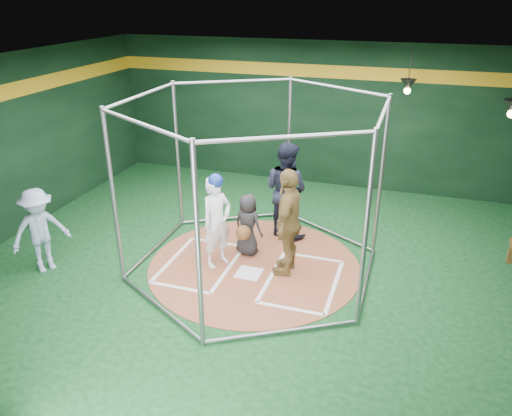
% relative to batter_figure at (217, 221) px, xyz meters
% --- Properties ---
extents(room_shell, '(10.10, 9.10, 3.53)m').
position_rel_batter_figure_xyz_m(room_shell, '(0.64, 0.16, 0.88)').
color(room_shell, '#0C3515').
rests_on(room_shell, ground).
extents(clay_disc, '(3.80, 3.80, 0.01)m').
position_rel_batter_figure_xyz_m(clay_disc, '(0.64, 0.15, -0.87)').
color(clay_disc, '#9A5338').
rests_on(clay_disc, ground).
extents(home_plate, '(0.43, 0.43, 0.01)m').
position_rel_batter_figure_xyz_m(home_plate, '(0.64, -0.15, -0.86)').
color(home_plate, white).
rests_on(home_plate, clay_disc).
extents(batter_box_left, '(1.17, 1.77, 0.01)m').
position_rel_batter_figure_xyz_m(batter_box_left, '(-0.31, -0.10, -0.86)').
color(batter_box_left, white).
rests_on(batter_box_left, clay_disc).
extents(batter_box_right, '(1.17, 1.77, 0.01)m').
position_rel_batter_figure_xyz_m(batter_box_right, '(1.59, -0.10, -0.86)').
color(batter_box_right, white).
rests_on(batter_box_right, clay_disc).
extents(batting_cage, '(4.05, 4.67, 3.00)m').
position_rel_batter_figure_xyz_m(batting_cage, '(0.64, 0.15, 0.62)').
color(batting_cage, gray).
rests_on(batting_cage, ground).
extents(pendant_lamp_near, '(0.34, 0.34, 0.90)m').
position_rel_batter_figure_xyz_m(pendant_lamp_near, '(2.84, 3.75, 1.86)').
color(pendant_lamp_near, black).
rests_on(pendant_lamp_near, room_shell).
extents(batter_figure, '(0.64, 0.72, 1.74)m').
position_rel_batter_figure_xyz_m(batter_figure, '(0.00, 0.00, 0.00)').
color(batter_figure, white).
rests_on(batter_figure, clay_disc).
extents(visitor_leopard, '(0.47, 1.12, 1.91)m').
position_rel_batter_figure_xyz_m(visitor_leopard, '(1.25, 0.15, 0.09)').
color(visitor_leopard, tan).
rests_on(visitor_leopard, clay_disc).
extents(catcher_figure, '(0.66, 0.65, 1.18)m').
position_rel_batter_figure_xyz_m(catcher_figure, '(0.38, 0.54, -0.28)').
color(catcher_figure, black).
rests_on(catcher_figure, clay_disc).
extents(umpire, '(1.15, 1.04, 1.93)m').
position_rel_batter_figure_xyz_m(umpire, '(0.83, 1.55, 0.10)').
color(umpire, black).
rests_on(umpire, clay_disc).
extents(bystander_blue, '(1.01, 1.14, 1.53)m').
position_rel_batter_figure_xyz_m(bystander_blue, '(-2.84, -1.11, -0.11)').
color(bystander_blue, '#94A4C3').
rests_on(bystander_blue, ground).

